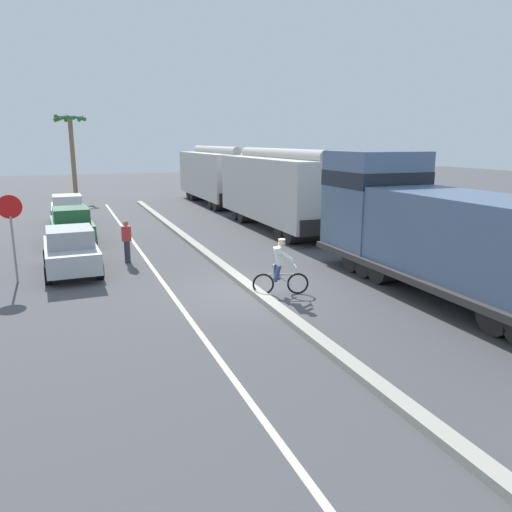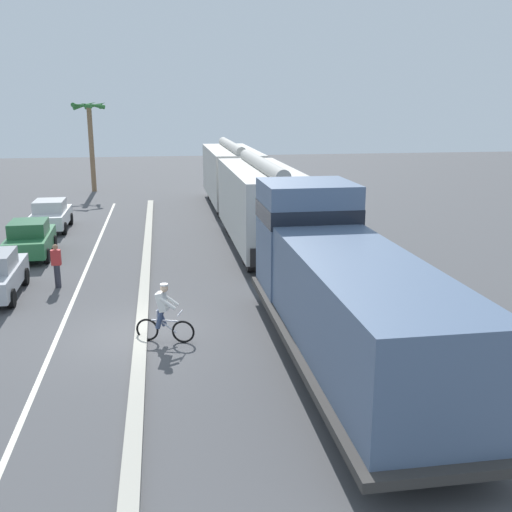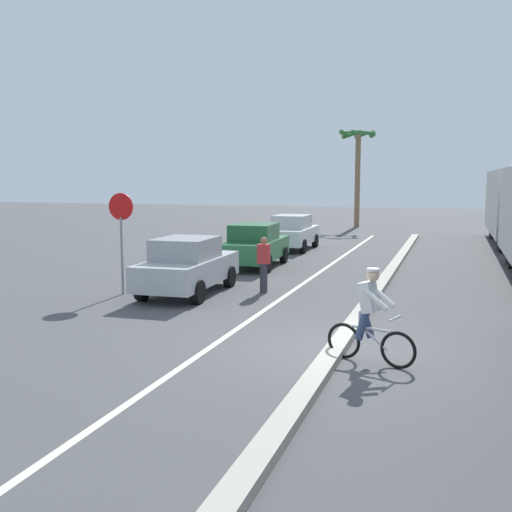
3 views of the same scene
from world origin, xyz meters
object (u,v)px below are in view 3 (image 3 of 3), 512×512
Objects in this scene: stop_sign at (121,224)px; palm_tree_near at (358,153)px; cyclist at (370,318)px; parked_car_white at (292,232)px; pedestrian_by_cars at (264,264)px; parked_car_green at (255,245)px; parked_car_silver at (188,265)px.

stop_sign is 0.43× the size of palm_tree_near.
palm_tree_near reaches higher than cyclist.
parked_car_white is 2.61× the size of pedestrian_by_cars.
parked_car_white and pedestrian_by_cars have the same top height.
pedestrian_by_cars is (1.87, -4.82, 0.03)m from parked_car_green.
palm_tree_near is at bearing 92.70° from pedestrian_by_cars.
palm_tree_near is (0.84, 25.75, 4.19)m from parked_car_silver.
stop_sign is 1.78× the size of pedestrian_by_cars.
stop_sign reaches higher than cyclist.
cyclist is 0.60× the size of stop_sign.
cyclist is (5.76, -16.42, 0.00)m from parked_car_white.
parked_car_silver is 2.63× the size of pedestrian_by_cars.
palm_tree_near is (-4.98, 30.73, 4.19)m from cyclist.
pedestrian_by_cars is at bearing 123.24° from cyclist.
palm_tree_near reaches higher than parked_car_white.
stop_sign is at bearing -158.82° from parked_car_silver.
cyclist is at bearing -70.67° from parked_car_white.
stop_sign reaches higher than parked_car_green.
pedestrian_by_cars is (1.17, -24.92, -4.16)m from palm_tree_near.
cyclist is (5.68, -10.63, 0.00)m from parked_car_green.
parked_car_white is 17.40m from cyclist.
parked_car_white is 10.79m from pedestrian_by_cars.
parked_car_green is 5.17m from pedestrian_by_cars.
stop_sign reaches higher than pedestrian_by_cars.
palm_tree_near is at bearing 88.13° from parked_car_silver.
parked_car_green is at bearing -91.98° from palm_tree_near.
parked_car_white is at bearing 109.33° from cyclist.
parked_car_green and parked_car_white have the same top height.
parked_car_silver is 7.67m from cyclist.
parked_car_white is 0.63× the size of palm_tree_near.
parked_car_green is 2.64× the size of pedestrian_by_cars.
parked_car_silver and parked_car_white have the same top height.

